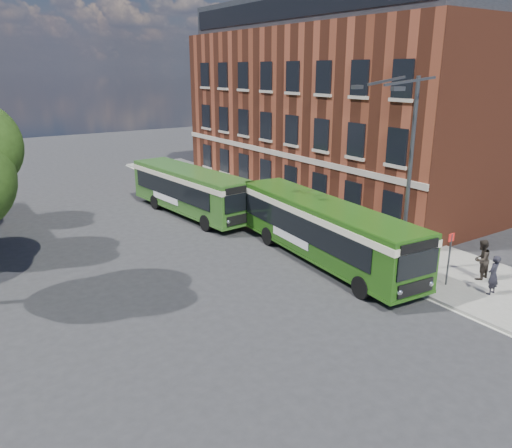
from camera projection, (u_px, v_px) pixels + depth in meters
ground at (287, 284)px, 22.47m from camera, size 120.00×120.00×0.00m
pavement at (299, 216)px, 32.51m from camera, size 6.00×48.00×0.15m
kerb_line at (260, 225)px, 30.91m from camera, size 0.12×48.00×0.01m
brick_office at (341, 101)px, 37.34m from camera, size 12.10×26.00×14.20m
street_lamp at (404, 175)px, 22.01m from camera, size 2.96×2.38×9.00m
bus_stop_sign at (449, 256)px, 21.65m from camera, size 0.35×0.08×2.52m
bus_front at (323, 226)px, 24.68m from camera, size 3.52×12.62×3.02m
bus_rear at (190, 188)px, 32.66m from camera, size 3.56×11.22×3.02m
pedestrian_a at (493, 275)px, 20.89m from camera, size 0.67×0.48×1.72m
pedestrian_b at (481, 259)px, 22.41m from camera, size 0.96×0.78×1.86m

